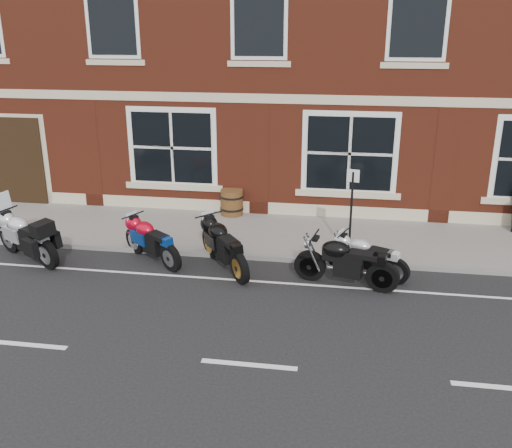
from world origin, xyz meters
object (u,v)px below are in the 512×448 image
object	(u,v)px
moto_sport_silver	(367,255)
moto_naked_black	(344,260)
parking_sign	(351,206)
moto_sport_black	(225,244)
moto_touring_silver	(26,234)
moto_sport_red	(152,239)
barrel_planter	(232,202)

from	to	relation	value
moto_sport_silver	moto_naked_black	bearing A→B (deg)	165.19
moto_sport_silver	parking_sign	xyz separation A→B (m)	(-0.38, 0.91, 0.82)
moto_naked_black	parking_sign	bearing A→B (deg)	9.22
moto_sport_black	moto_naked_black	size ratio (longest dim) A/B	0.89
moto_touring_silver	moto_naked_black	distance (m)	7.42
moto_sport_black	moto_sport_silver	bearing A→B (deg)	-33.83
moto_sport_silver	moto_sport_black	bearing A→B (deg)	117.05
moto_sport_red	moto_sport_silver	world-z (taller)	moto_sport_red
moto_sport_red	moto_naked_black	distance (m)	4.50
moto_sport_silver	barrel_planter	distance (m)	5.04
barrel_planter	moto_sport_silver	bearing A→B (deg)	-42.57
moto_sport_black	parking_sign	xyz separation A→B (m)	(2.79, 1.02, 0.71)
moto_sport_silver	barrel_planter	world-z (taller)	moto_sport_silver
barrel_planter	moto_touring_silver	bearing A→B (deg)	-138.51
barrel_planter	parking_sign	size ratio (longest dim) A/B	0.36
moto_sport_red	barrel_planter	xyz separation A→B (m)	(1.23, 3.35, -0.06)
moto_naked_black	moto_sport_black	bearing A→B (deg)	93.32
moto_sport_red	moto_naked_black	bearing A→B (deg)	-60.50
moto_sport_red	moto_touring_silver	bearing A→B (deg)	134.50
moto_touring_silver	parking_sign	distance (m)	7.65
moto_sport_black	moto_naked_black	xyz separation A→B (m)	(2.68, -0.47, -0.02)
moto_sport_red	parking_sign	bearing A→B (deg)	-41.78
moto_sport_red	parking_sign	distance (m)	4.71
parking_sign	moto_touring_silver	bearing A→B (deg)	-154.74
moto_sport_red	parking_sign	size ratio (longest dim) A/B	0.85
moto_touring_silver	moto_naked_black	xyz separation A→B (m)	(7.41, -0.28, -0.04)
moto_sport_red	moto_sport_black	xyz separation A→B (m)	(1.78, -0.16, 0.05)
moto_touring_silver	moto_sport_red	size ratio (longest dim) A/B	1.19
parking_sign	barrel_planter	bearing A→B (deg)	159.34
moto_sport_red	moto_naked_black	size ratio (longest dim) A/B	0.79
moto_naked_black	moto_touring_silver	bearing A→B (deg)	101.16
moto_sport_red	barrel_planter	bearing A→B (deg)	17.46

